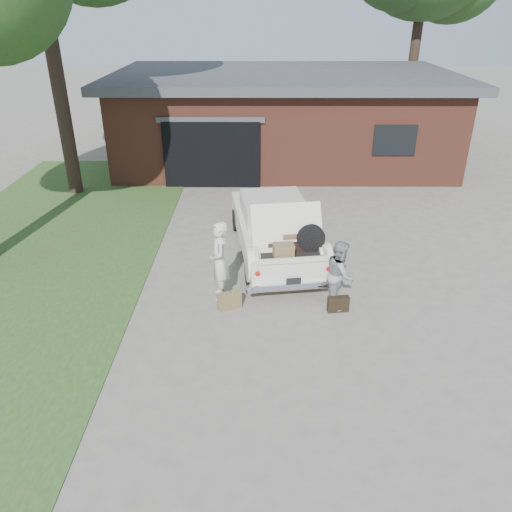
{
  "coord_description": "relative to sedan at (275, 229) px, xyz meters",
  "views": [
    {
      "loc": [
        0.04,
        -8.27,
        5.62
      ],
      "look_at": [
        0.0,
        0.6,
        1.1
      ],
      "focal_mm": 35.0,
      "sensor_mm": 36.0,
      "label": 1
    }
  ],
  "objects": [
    {
      "name": "ground",
      "position": [
        -0.46,
        -2.9,
        -0.68
      ],
      "size": [
        90.0,
        90.0,
        0.0
      ],
      "primitive_type": "plane",
      "color": "gray",
      "rests_on": "ground"
    },
    {
      "name": "sedan",
      "position": [
        0.0,
        0.0,
        0.0
      ],
      "size": [
        2.41,
        4.85,
        1.81
      ],
      "rotation": [
        0.0,
        0.0,
        0.14
      ],
      "color": "silver",
      "rests_on": "ground"
    },
    {
      "name": "woman_left",
      "position": [
        -1.22,
        -2.05,
        0.17
      ],
      "size": [
        0.51,
        0.68,
        1.71
      ],
      "primitive_type": "imported",
      "rotation": [
        0.0,
        0.0,
        -1.41
      ],
      "color": "silver",
      "rests_on": "ground"
    },
    {
      "name": "house",
      "position": [
        0.52,
        8.58,
        0.99
      ],
      "size": [
        12.8,
        7.8,
        3.3
      ],
      "color": "brown",
      "rests_on": "ground"
    },
    {
      "name": "grass_strip",
      "position": [
        -5.96,
        0.1,
        -0.67
      ],
      "size": [
        6.0,
        16.0,
        0.02
      ],
      "primitive_type": "cube",
      "color": "#2D4C1E",
      "rests_on": "ground"
    },
    {
      "name": "suitcase_right",
      "position": [
        1.2,
        -2.6,
        -0.52
      ],
      "size": [
        0.45,
        0.19,
        0.34
      ],
      "primitive_type": "cube",
      "rotation": [
        0.0,
        0.0,
        0.13
      ],
      "color": "black",
      "rests_on": "ground"
    },
    {
      "name": "suitcase_left",
      "position": [
        -1.01,
        -2.52,
        -0.5
      ],
      "size": [
        0.51,
        0.33,
        0.37
      ],
      "primitive_type": "cube",
      "rotation": [
        0.0,
        0.0,
        0.4
      ],
      "color": "olive",
      "rests_on": "ground"
    },
    {
      "name": "woman_right",
      "position": [
        1.23,
        -2.34,
        0.03
      ],
      "size": [
        0.62,
        0.75,
        1.44
      ],
      "primitive_type": "imported",
      "rotation": [
        0.0,
        0.0,
        1.47
      ],
      "color": "gray",
      "rests_on": "ground"
    }
  ]
}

